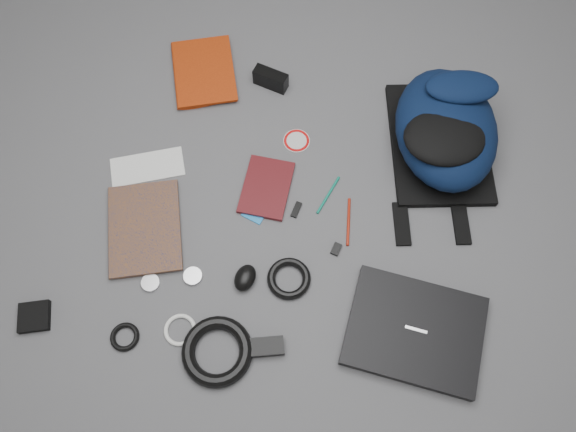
% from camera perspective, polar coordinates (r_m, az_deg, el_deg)
% --- Properties ---
extents(ground, '(4.00, 4.00, 0.00)m').
position_cam_1_polar(ground, '(1.60, -0.00, -0.28)').
color(ground, '#4F4F51').
rests_on(ground, ground).
extents(backpack, '(0.39, 0.50, 0.19)m').
position_cam_1_polar(backpack, '(1.69, 15.74, 8.54)').
color(backpack, black).
rests_on(backpack, ground).
extents(laptop, '(0.37, 0.30, 0.03)m').
position_cam_1_polar(laptop, '(1.53, 12.74, -11.32)').
color(laptop, black).
rests_on(laptop, ground).
extents(textbook_red, '(0.26, 0.30, 0.03)m').
position_cam_1_polar(textbook_red, '(1.87, -11.51, 13.76)').
color(textbook_red, maroon).
rests_on(textbook_red, ground).
extents(comic_book, '(0.28, 0.32, 0.02)m').
position_cam_1_polar(comic_book, '(1.66, -17.75, -1.64)').
color(comic_book, '#A85B0C').
rests_on(comic_book, ground).
extents(envelope, '(0.24, 0.17, 0.00)m').
position_cam_1_polar(envelope, '(1.73, -14.09, 4.86)').
color(envelope, silver).
rests_on(envelope, ground).
extents(dvd_case, '(0.14, 0.19, 0.01)m').
position_cam_1_polar(dvd_case, '(1.64, -2.21, 2.91)').
color(dvd_case, '#3F0C0E').
rests_on(dvd_case, ground).
extents(compact_camera, '(0.11, 0.06, 0.06)m').
position_cam_1_polar(compact_camera, '(1.81, -1.77, 13.74)').
color(compact_camera, black).
rests_on(compact_camera, ground).
extents(sticker_disc, '(0.09, 0.09, 0.00)m').
position_cam_1_polar(sticker_disc, '(1.72, 0.88, 7.65)').
color(sticker_disc, silver).
rests_on(sticker_disc, ground).
extents(pen_teal, '(0.05, 0.13, 0.01)m').
position_cam_1_polar(pen_teal, '(1.63, 4.11, 2.14)').
color(pen_teal, '#0C715A').
rests_on(pen_teal, ground).
extents(pen_red, '(0.02, 0.14, 0.01)m').
position_cam_1_polar(pen_red, '(1.61, 6.17, -0.58)').
color(pen_red, maroon).
rests_on(pen_red, ground).
extents(id_badge, '(0.09, 0.11, 0.00)m').
position_cam_1_polar(id_badge, '(1.62, -3.01, 0.96)').
color(id_badge, '#1A7AC7').
rests_on(id_badge, ground).
extents(usb_black, '(0.03, 0.05, 0.01)m').
position_cam_1_polar(usb_black, '(1.61, 0.85, 0.65)').
color(usb_black, black).
rests_on(usb_black, ground).
extents(key_fob, '(0.03, 0.04, 0.01)m').
position_cam_1_polar(key_fob, '(1.57, 4.92, -3.37)').
color(key_fob, black).
rests_on(key_fob, ground).
extents(mouse, '(0.07, 0.09, 0.04)m').
position_cam_1_polar(mouse, '(1.53, -4.38, -6.28)').
color(mouse, black).
rests_on(mouse, ground).
extents(headphone_left, '(0.05, 0.05, 0.01)m').
position_cam_1_polar(headphone_left, '(1.58, -13.79, -6.61)').
color(headphone_left, silver).
rests_on(headphone_left, ground).
extents(headphone_right, '(0.06, 0.06, 0.01)m').
position_cam_1_polar(headphone_right, '(1.56, -9.64, -6.05)').
color(headphone_right, silver).
rests_on(headphone_right, ground).
extents(cable_coil, '(0.14, 0.14, 0.02)m').
position_cam_1_polar(cable_coil, '(1.53, 0.09, -6.37)').
color(cable_coil, black).
rests_on(cable_coil, ground).
extents(power_brick, '(0.12, 0.07, 0.03)m').
position_cam_1_polar(power_brick, '(1.49, -2.62, -13.16)').
color(power_brick, black).
rests_on(power_brick, ground).
extents(power_cord_coil, '(0.22, 0.22, 0.04)m').
position_cam_1_polar(power_cord_coil, '(1.49, -7.21, -13.48)').
color(power_cord_coil, black).
rests_on(power_cord_coil, ground).
extents(pouch, '(0.10, 0.10, 0.02)m').
position_cam_1_polar(pouch, '(1.65, -24.38, -9.31)').
color(pouch, black).
rests_on(pouch, ground).
extents(earbud_coil, '(0.08, 0.08, 0.01)m').
position_cam_1_polar(earbud_coil, '(1.56, -16.25, -11.71)').
color(earbud_coil, black).
rests_on(earbud_coil, ground).
extents(white_cable_coil, '(0.11, 0.11, 0.01)m').
position_cam_1_polar(white_cable_coil, '(1.53, -10.91, -11.29)').
color(white_cable_coil, white).
rests_on(white_cable_coil, ground).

